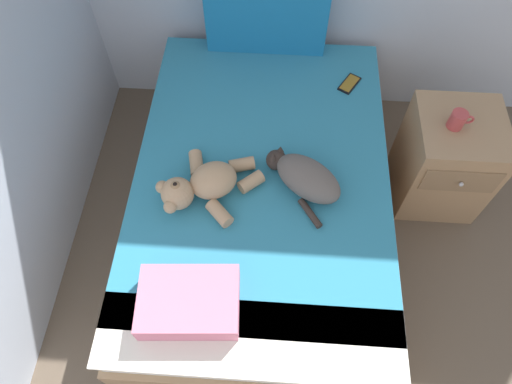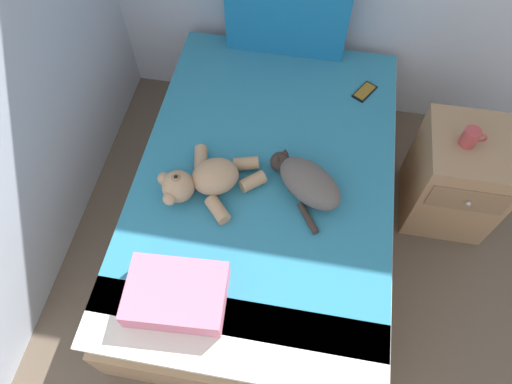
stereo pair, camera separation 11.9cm
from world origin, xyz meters
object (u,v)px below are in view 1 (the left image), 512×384
at_px(patterned_cushion, 267,12).
at_px(teddy_bear, 203,185).
at_px(cat, 305,177).
at_px(nightstand, 445,160).
at_px(mug, 458,120).
at_px(throw_pillow, 189,302).
at_px(bed, 261,200).
at_px(cell_phone, 349,84).

xyz_separation_m(patterned_cushion, teddy_bear, (-0.23, -1.02, -0.17)).
distance_m(patterned_cushion, cat, 0.99).
relative_size(nightstand, mug, 5.14).
height_order(teddy_bear, throw_pillow, teddy_bear).
bearing_deg(cat, mug, 25.69).
relative_size(teddy_bear, mug, 4.14).
bearing_deg(throw_pillow, bed, 69.89).
distance_m(bed, mug, 1.07).
relative_size(teddy_bear, cell_phone, 3.03).
relative_size(patterned_cushion, teddy_bear, 1.35).
relative_size(throw_pillow, mug, 3.33).
distance_m(cat, throw_pillow, 0.77).
relative_size(cat, mug, 3.36).
bearing_deg(cell_phone, nightstand, -28.69).
bearing_deg(nightstand, teddy_bear, -160.71).
bearing_deg(patterned_cushion, throw_pillow, -98.09).
height_order(cell_phone, throw_pillow, throw_pillow).
distance_m(cat, teddy_bear, 0.47).
height_order(bed, teddy_bear, teddy_bear).
xyz_separation_m(cell_phone, throw_pillow, (-0.70, -1.30, 0.05)).
xyz_separation_m(patterned_cushion, throw_pillow, (-0.22, -1.57, -0.18)).
distance_m(teddy_bear, mug, 1.29).
xyz_separation_m(cell_phone, nightstand, (0.56, -0.31, -0.25)).
distance_m(throw_pillow, nightstand, 1.64).
distance_m(bed, cat, 0.41).
bearing_deg(teddy_bear, cell_phone, 46.60).
xyz_separation_m(bed, cell_phone, (0.45, 0.61, 0.28)).
bearing_deg(mug, cell_phone, 147.53).
bearing_deg(teddy_bear, nightstand, 19.29).
bearing_deg(cell_phone, patterned_cushion, 150.35).
distance_m(nightstand, mug, 0.36).
relative_size(throw_pillow, nightstand, 0.65).
height_order(cat, teddy_bear, teddy_bear).
bearing_deg(nightstand, mug, -168.33).
distance_m(cell_phone, nightstand, 0.69).
bearing_deg(cat, bed, 161.05).
bearing_deg(cell_phone, throw_pillow, -118.34).
xyz_separation_m(cat, teddy_bear, (-0.47, -0.07, -0.00)).
distance_m(teddy_bear, cell_phone, 1.04).
bearing_deg(cell_phone, teddy_bear, -133.40).
height_order(patterned_cushion, nightstand, patterned_cushion).
xyz_separation_m(cat, nightstand, (0.81, 0.37, -0.31)).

